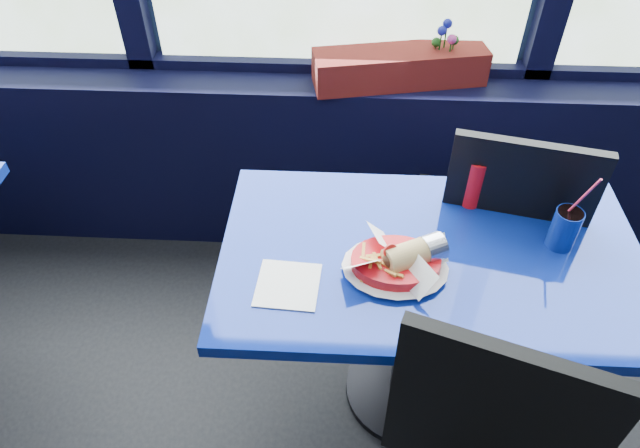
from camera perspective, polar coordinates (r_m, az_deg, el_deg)
The scene contains 9 objects.
window_sill at distance 2.51m, azimuth 1.46°, elevation 6.26°, with size 5.00×0.26×0.80m, color black.
near_table at distance 1.78m, azimuth 10.34°, elevation -6.89°, with size 1.20×0.70×0.75m.
chair_near_back at distance 2.03m, azimuth 16.32°, elevation 0.01°, with size 0.54×0.54×1.00m.
planter_box at distance 2.26m, azimuth 7.98°, elevation 15.29°, with size 0.65×0.16×0.13m, color maroon.
flower_vase at distance 2.29m, azimuth 12.10°, elevation 15.39°, with size 0.14×0.14×0.24m.
food_basket at distance 1.56m, azimuth 7.79°, elevation -3.74°, with size 0.27×0.25×0.09m.
ketchup_bottle at distance 1.77m, azimuth 15.26°, elevation 4.27°, with size 0.06×0.06×0.21m.
soda_cup at distance 1.74m, azimuth 23.27°, elevation -0.35°, with size 0.08×0.08×0.26m.
napkin at distance 1.54m, azimuth -3.24°, elevation -6.09°, with size 0.17×0.17×0.00m, color white.
Camera 1 is at (0.04, 0.87, 1.92)m, focal length 32.00 mm.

